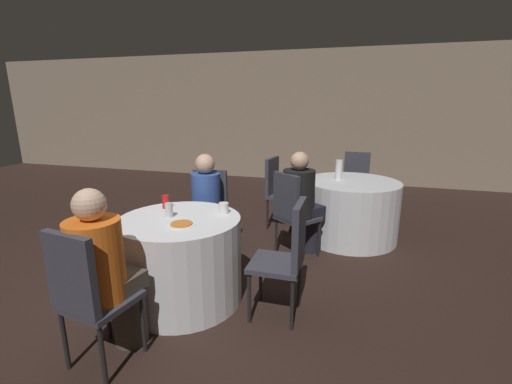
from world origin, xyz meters
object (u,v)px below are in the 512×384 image
Objects in this scene: chair_near_north at (209,206)px; chair_far_west at (277,187)px; soda_can_red at (166,202)px; chair_near_east at (288,250)px; bottle_far at (339,170)px; soda_can_silver at (169,210)px; table_near at (181,259)px; chair_near_south at (86,290)px; person_orange_shirt at (107,273)px; chair_far_north at (356,179)px; chair_far_southwest at (292,208)px; table_far at (350,210)px; pizza_plate_near at (181,224)px; person_black_shirt at (303,203)px; person_blue_shirt at (205,209)px.

chair_near_north is 1.00× the size of chair_far_west.
chair_near_north is at bearing 80.58° from soda_can_red.
bottle_far is (0.27, 1.94, 0.30)m from chair_near_east.
soda_can_silver is at bearing -4.08° from chair_far_west.
table_near is 8.53× the size of soda_can_red.
chair_near_south is at bearing -115.11° from bottle_far.
chair_far_north is at bearing 75.95° from person_orange_shirt.
chair_far_southwest is at bearing -177.68° from chair_near_north.
soda_can_red is (-0.11, 1.16, 0.24)m from chair_near_south.
soda_can_red reaches higher than table_far.
soda_can_silver is (0.04, 0.94, 0.24)m from chair_near_south.
chair_far_west is at bearing 41.65° from chair_far_north.
bottle_far reaches higher than table_far.
chair_near_north is 1.11m from pizza_plate_near.
chair_far_north is at bearing 66.55° from pizza_plate_near.
table_near is at bearing -42.09° from soda_can_red.
bottle_far is at bearing 91.13° from chair_far_west.
chair_far_southwest is 3.87× the size of bottle_far.
person_black_shirt is at bearing 39.10° from chair_far_west.
bottle_far is at bearing 62.14° from pizza_plate_near.
table_near is at bearing -86.71° from chair_far_southwest.
person_orange_shirt is at bearing -78.23° from person_black_shirt.
chair_far_southwest is (-0.66, -1.81, 0.00)m from chair_far_north.
table_near is 3.25m from chair_far_north.
chair_far_southwest is 1.00m from bottle_far.
chair_near_north is 0.17m from person_blue_shirt.
chair_near_north is (0.00, 1.86, 0.00)m from chair_near_south.
person_orange_shirt reaches higher than chair_near_east.
table_far is at bearing 90.00° from chair_far_north.
chair_far_north is 1.77m from person_black_shirt.
bottle_far reaches higher than pizza_plate_near.
chair_far_southwest reaches higher than pizza_plate_near.
soda_can_red is (-0.12, -0.70, 0.24)m from chair_near_north.
table_far is 3.07m from person_orange_shirt.
table_near is 0.88× the size of table_far.
table_near is 1.07× the size of chair_near_north.
person_orange_shirt is 0.80m from soda_can_silver.
chair_near_east is 0.87m from pizza_plate_near.
chair_far_west is 7.98× the size of soda_can_silver.
person_blue_shirt reaches higher than chair_far_north.
table_near is 1.07× the size of chair_far_west.
person_blue_shirt is 9.66× the size of soda_can_red.
chair_near_north is 1.25m from chair_far_west.
chair_near_east is at bearing 49.45° from chair_near_south.
chair_far_north is at bearing -137.02° from chair_near_north.
chair_far_southwest is at bearing 62.08° from pizza_plate_near.
chair_far_north is 4.28× the size of pizza_plate_near.
person_black_shirt reaches higher than chair_near_south.
chair_far_north is 0.82× the size of person_black_shirt.
person_black_shirt is (1.00, 0.30, 0.04)m from chair_near_north.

